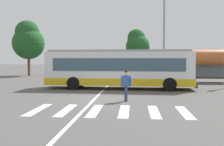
{
  "coord_description": "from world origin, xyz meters",
  "views": [
    {
      "loc": [
        1.97,
        -14.7,
        2.4
      ],
      "look_at": [
        0.3,
        4.09,
        1.3
      ],
      "focal_mm": 40.4,
      "sensor_mm": 36.0,
      "label": 1
    }
  ],
  "objects_px": {
    "parked_car_charcoal": "(107,72)",
    "city_transit_bus": "(119,69)",
    "parked_car_white": "(172,72)",
    "twin_arm_street_lamp": "(164,25)",
    "background_tree_left": "(28,40)",
    "parked_car_blue": "(151,72)",
    "bus_stop_shelter": "(211,58)",
    "pedestrian_crossing_street": "(126,84)",
    "parked_car_teal": "(128,72)",
    "parked_car_red": "(86,72)",
    "background_tree_right": "(137,44)"
  },
  "relations": [
    {
      "from": "parked_car_teal",
      "to": "background_tree_left",
      "type": "relative_size",
      "value": 0.6
    },
    {
      "from": "pedestrian_crossing_street",
      "to": "background_tree_left",
      "type": "relative_size",
      "value": 0.23
    },
    {
      "from": "pedestrian_crossing_street",
      "to": "twin_arm_street_lamp",
      "type": "height_order",
      "value": "twin_arm_street_lamp"
    },
    {
      "from": "twin_arm_street_lamp",
      "to": "parked_car_white",
      "type": "bearing_deg",
      "value": 72.74
    },
    {
      "from": "twin_arm_street_lamp",
      "to": "background_tree_left",
      "type": "relative_size",
      "value": 1.23
    },
    {
      "from": "bus_stop_shelter",
      "to": "parked_car_white",
      "type": "bearing_deg",
      "value": 120.34
    },
    {
      "from": "city_transit_bus",
      "to": "twin_arm_street_lamp",
      "type": "bearing_deg",
      "value": 54.25
    },
    {
      "from": "parked_car_blue",
      "to": "bus_stop_shelter",
      "type": "relative_size",
      "value": 1.01
    },
    {
      "from": "parked_car_teal",
      "to": "parked_car_white",
      "type": "height_order",
      "value": "same"
    },
    {
      "from": "background_tree_left",
      "to": "background_tree_right",
      "type": "relative_size",
      "value": 1.18
    },
    {
      "from": "background_tree_right",
      "to": "pedestrian_crossing_street",
      "type": "bearing_deg",
      "value": -92.3
    },
    {
      "from": "parked_car_charcoal",
      "to": "bus_stop_shelter",
      "type": "relative_size",
      "value": 1.0
    },
    {
      "from": "parked_car_charcoal",
      "to": "parked_car_teal",
      "type": "relative_size",
      "value": 0.99
    },
    {
      "from": "city_transit_bus",
      "to": "bus_stop_shelter",
      "type": "relative_size",
      "value": 2.56
    },
    {
      "from": "parked_car_blue",
      "to": "twin_arm_street_lamp",
      "type": "xyz_separation_m",
      "value": [
        0.95,
        -5.3,
        4.96
      ]
    },
    {
      "from": "pedestrian_crossing_street",
      "to": "background_tree_left",
      "type": "bearing_deg",
      "value": 125.63
    },
    {
      "from": "parked_car_teal",
      "to": "background_tree_right",
      "type": "bearing_deg",
      "value": 76.24
    },
    {
      "from": "city_transit_bus",
      "to": "parked_car_red",
      "type": "height_order",
      "value": "city_transit_bus"
    },
    {
      "from": "city_transit_bus",
      "to": "background_tree_right",
      "type": "relative_size",
      "value": 1.78
    },
    {
      "from": "twin_arm_street_lamp",
      "to": "parked_car_red",
      "type": "bearing_deg",
      "value": 151.11
    },
    {
      "from": "parked_car_blue",
      "to": "parked_car_teal",
      "type": "bearing_deg",
      "value": -175.02
    },
    {
      "from": "twin_arm_street_lamp",
      "to": "background_tree_left",
      "type": "xyz_separation_m",
      "value": [
        -17.51,
        8.13,
        -0.83
      ]
    },
    {
      "from": "pedestrian_crossing_street",
      "to": "city_transit_bus",
      "type": "bearing_deg",
      "value": 97.19
    },
    {
      "from": "bus_stop_shelter",
      "to": "twin_arm_street_lamp",
      "type": "distance_m",
      "value": 5.74
    },
    {
      "from": "parked_car_red",
      "to": "background_tree_left",
      "type": "relative_size",
      "value": 0.59
    },
    {
      "from": "parked_car_blue",
      "to": "background_tree_left",
      "type": "bearing_deg",
      "value": 170.3
    },
    {
      "from": "bus_stop_shelter",
      "to": "parked_car_charcoal",
      "type": "bearing_deg",
      "value": 156.54
    },
    {
      "from": "city_transit_bus",
      "to": "bus_stop_shelter",
      "type": "bearing_deg",
      "value": 33.88
    },
    {
      "from": "parked_car_charcoal",
      "to": "parked_car_white",
      "type": "distance_m",
      "value": 7.9
    },
    {
      "from": "city_transit_bus",
      "to": "background_tree_left",
      "type": "xyz_separation_m",
      "value": [
        -13.39,
        13.85,
        3.31
      ]
    },
    {
      "from": "bus_stop_shelter",
      "to": "pedestrian_crossing_street",
      "type": "bearing_deg",
      "value": -124.36
    },
    {
      "from": "parked_car_teal",
      "to": "parked_car_blue",
      "type": "bearing_deg",
      "value": 4.98
    },
    {
      "from": "parked_car_charcoal",
      "to": "city_transit_bus",
      "type": "bearing_deg",
      "value": -78.81
    },
    {
      "from": "city_transit_bus",
      "to": "parked_car_charcoal",
      "type": "bearing_deg",
      "value": 101.19
    },
    {
      "from": "parked_car_red",
      "to": "bus_stop_shelter",
      "type": "xyz_separation_m",
      "value": [
        13.53,
        -4.69,
        1.65
      ]
    },
    {
      "from": "background_tree_left",
      "to": "parked_car_red",
      "type": "bearing_deg",
      "value": -20.54
    },
    {
      "from": "parked_car_teal",
      "to": "twin_arm_street_lamp",
      "type": "relative_size",
      "value": 0.48
    },
    {
      "from": "background_tree_left",
      "to": "city_transit_bus",
      "type": "bearing_deg",
      "value": -45.95
    },
    {
      "from": "parked_car_charcoal",
      "to": "parked_car_white",
      "type": "relative_size",
      "value": 1.0
    },
    {
      "from": "background_tree_right",
      "to": "parked_car_blue",
      "type": "bearing_deg",
      "value": -70.29
    },
    {
      "from": "parked_car_white",
      "to": "background_tree_left",
      "type": "distance_m",
      "value": 19.81
    },
    {
      "from": "parked_car_white",
      "to": "bus_stop_shelter",
      "type": "xyz_separation_m",
      "value": [
        3.02,
        -5.16,
        1.65
      ]
    },
    {
      "from": "parked_car_blue",
      "to": "twin_arm_street_lamp",
      "type": "bearing_deg",
      "value": -79.86
    },
    {
      "from": "parked_car_teal",
      "to": "background_tree_right",
      "type": "height_order",
      "value": "background_tree_right"
    },
    {
      "from": "twin_arm_street_lamp",
      "to": "background_tree_right",
      "type": "distance_m",
      "value": 10.1
    },
    {
      "from": "pedestrian_crossing_street",
      "to": "parked_car_blue",
      "type": "xyz_separation_m",
      "value": [
        2.43,
        16.89,
        -0.2
      ]
    },
    {
      "from": "parked_car_blue",
      "to": "parked_car_red",
      "type": "bearing_deg",
      "value": -176.99
    },
    {
      "from": "parked_car_white",
      "to": "twin_arm_street_lamp",
      "type": "xyz_separation_m",
      "value": [
        -1.66,
        -5.35,
        4.96
      ]
    },
    {
      "from": "pedestrian_crossing_street",
      "to": "parked_car_blue",
      "type": "distance_m",
      "value": 17.07
    },
    {
      "from": "parked_car_red",
      "to": "parked_car_charcoal",
      "type": "bearing_deg",
      "value": 0.88
    }
  ]
}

